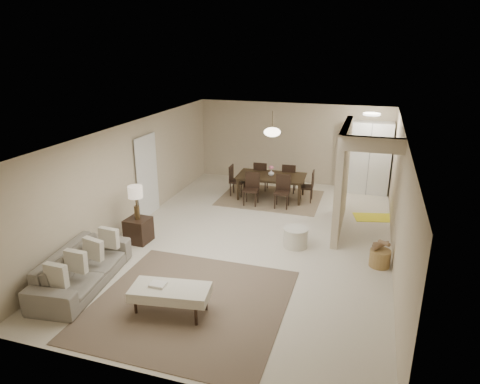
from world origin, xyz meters
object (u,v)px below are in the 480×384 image
(wicker_basket, at_px, (380,258))
(dining_table, at_px, (271,187))
(sofa, at_px, (82,268))
(round_pouf, at_px, (295,237))
(ottoman_bench, at_px, (170,292))
(pantry_cabinet, at_px, (369,158))
(side_table, at_px, (139,230))

(wicker_basket, xyz_separation_m, dining_table, (-3.00, 3.22, 0.16))
(sofa, relative_size, wicker_basket, 5.64)
(round_pouf, bearing_deg, ottoman_bench, -116.67)
(pantry_cabinet, distance_m, dining_table, 3.04)
(sofa, height_order, round_pouf, sofa)
(sofa, xyz_separation_m, wicker_basket, (5.20, 2.35, -0.16))
(side_table, distance_m, round_pouf, 3.48)
(ottoman_bench, xyz_separation_m, round_pouf, (1.51, 3.01, -0.16))
(wicker_basket, distance_m, dining_table, 4.40)
(pantry_cabinet, bearing_deg, ottoman_bench, -111.61)
(sofa, xyz_separation_m, dining_table, (2.20, 5.56, 0.00))
(pantry_cabinet, relative_size, dining_table, 1.10)
(pantry_cabinet, distance_m, ottoman_bench, 7.84)
(pantry_cabinet, bearing_deg, wicker_basket, -85.05)
(round_pouf, bearing_deg, dining_table, 113.46)
(ottoman_bench, relative_size, dining_table, 0.71)
(side_table, height_order, round_pouf, side_table)
(dining_table, bearing_deg, sofa, -114.18)
(pantry_cabinet, bearing_deg, side_table, -133.24)
(wicker_basket, relative_size, dining_table, 0.21)
(dining_table, bearing_deg, pantry_cabinet, 25.70)
(side_table, bearing_deg, wicker_basket, 4.80)
(pantry_cabinet, relative_size, side_table, 3.83)
(side_table, distance_m, wicker_basket, 5.17)
(wicker_basket, bearing_deg, ottoman_bench, -141.07)
(ottoman_bench, relative_size, side_table, 2.48)
(sofa, bearing_deg, wicker_basket, -72.60)
(pantry_cabinet, xyz_separation_m, sofa, (-4.80, -6.96, -0.72))
(pantry_cabinet, bearing_deg, dining_table, -151.69)
(pantry_cabinet, height_order, ottoman_bench, pantry_cabinet)
(sofa, distance_m, side_table, 1.92)
(sofa, bearing_deg, side_table, -8.39)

